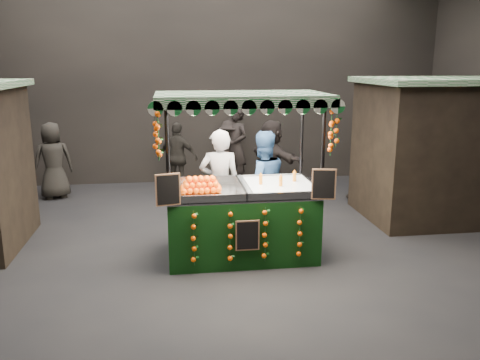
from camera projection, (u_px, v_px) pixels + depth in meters
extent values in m
plane|color=black|center=(215.00, 258.00, 7.42)|extent=(12.00, 12.00, 0.00)
cube|color=black|center=(195.00, 78.00, 11.64)|extent=(12.00, 0.10, 5.00)
cube|color=black|center=(319.00, 158.00, 2.02)|extent=(12.00, 0.10, 5.00)
cube|color=black|center=(442.00, 152.00, 9.17)|extent=(2.80, 2.00, 2.50)
cube|color=#135822|center=(449.00, 80.00, 8.86)|extent=(3.00, 2.20, 0.10)
cube|color=black|center=(241.00, 224.00, 7.42)|extent=(2.17, 1.18, 0.99)
cube|color=#AEB0B5|center=(241.00, 191.00, 7.30)|extent=(2.17, 1.18, 0.04)
cylinder|color=black|center=(169.00, 192.00, 6.57)|extent=(0.05, 0.05, 2.37)
cylinder|color=black|center=(322.00, 187.00, 6.86)|extent=(0.05, 0.05, 2.37)
cylinder|color=black|center=(169.00, 174.00, 7.65)|extent=(0.05, 0.05, 2.37)
cylinder|color=black|center=(301.00, 170.00, 7.94)|extent=(0.05, 0.05, 2.37)
cube|color=#135822|center=(241.00, 96.00, 6.97)|extent=(2.42, 1.43, 0.08)
cube|color=white|center=(280.00, 186.00, 7.36)|extent=(0.97, 1.07, 0.08)
cube|color=black|center=(168.00, 190.00, 6.50)|extent=(0.33, 0.09, 0.43)
cube|color=black|center=(324.00, 184.00, 6.79)|extent=(0.33, 0.09, 0.43)
cube|color=black|center=(247.00, 235.00, 6.80)|extent=(0.34, 0.02, 0.43)
imported|color=gray|center=(220.00, 185.00, 8.04)|extent=(0.71, 0.50, 1.83)
imported|color=navy|center=(262.00, 184.00, 8.19)|extent=(0.96, 0.80, 1.79)
imported|color=#2A2522|center=(370.00, 155.00, 10.32)|extent=(1.12, 0.99, 1.94)
imported|color=#2A2722|center=(178.00, 157.00, 11.04)|extent=(1.00, 0.75, 1.57)
imported|color=black|center=(231.00, 152.00, 11.71)|extent=(0.91, 1.15, 1.56)
imported|color=black|center=(53.00, 160.00, 10.50)|extent=(0.94, 0.78, 1.65)
imported|color=#2A2322|center=(272.00, 159.00, 10.53)|extent=(1.16, 1.62, 1.69)
imported|color=black|center=(236.00, 147.00, 11.53)|extent=(0.74, 0.82, 1.87)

